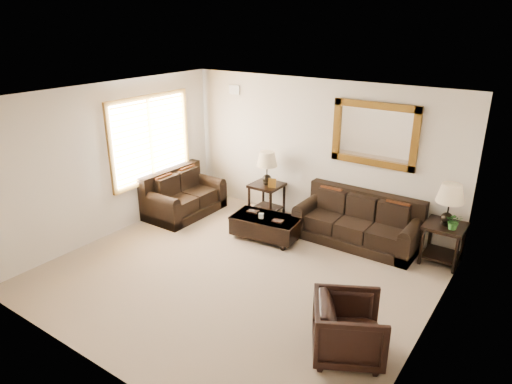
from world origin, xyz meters
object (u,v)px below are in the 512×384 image
Objects in this scene: sofa at (358,225)px; armchair at (349,326)px; coffee_table at (266,225)px; loveseat at (182,198)px; end_table_left at (267,174)px; end_table_right at (448,212)px.

armchair is (1.07, -2.81, 0.09)m from sofa.
loveseat is at bearing 172.94° from coffee_table.
end_table_left is 1.61× the size of armchair.
end_table_right reaches higher than armchair.
end_table_left reaches higher than coffee_table.
loveseat is 2.01m from coffee_table.
armchair reaches higher than coffee_table.
sofa is 1.61m from coffee_table.
sofa is 3.01m from armchair.
loveseat reaches higher than sofa.
loveseat is 1.77m from end_table_left.
sofa reaches higher than armchair.
loveseat is 4.88m from armchair.
sofa is at bearing 22.90° from coffee_table.
sofa is 2.04m from end_table_left.
end_table_right is (4.80, 0.90, 0.55)m from loveseat.
end_table_left is 1.22m from coffee_table.
coffee_table is at bearing -162.43° from end_table_right.
loveseat is at bearing -166.36° from sofa.
loveseat is 1.21× the size of end_table_left.
end_table_left is at bearing -57.65° from loveseat.
armchair is at bearing -113.97° from loveseat.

